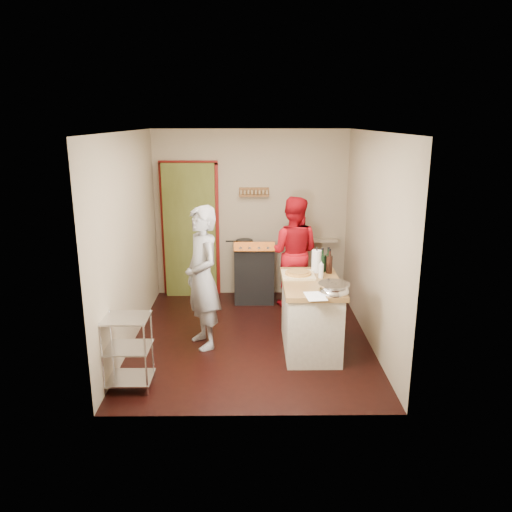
# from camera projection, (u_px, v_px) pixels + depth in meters

# --- Properties ---
(floor) EXTENTS (3.50, 3.50, 0.00)m
(floor) POSITION_uv_depth(u_px,v_px,m) (251.00, 338.00, 6.46)
(floor) COLOR black
(floor) RESTS_ON ground
(back_wall) EXTENTS (3.00, 0.44, 2.60)m
(back_wall) POSITION_uv_depth(u_px,v_px,m) (210.00, 224.00, 7.87)
(back_wall) COLOR gray
(back_wall) RESTS_ON ground
(left_wall) EXTENTS (0.04, 3.50, 2.60)m
(left_wall) POSITION_uv_depth(u_px,v_px,m) (128.00, 241.00, 6.10)
(left_wall) COLOR gray
(left_wall) RESTS_ON ground
(right_wall) EXTENTS (0.04, 3.50, 2.60)m
(right_wall) POSITION_uv_depth(u_px,v_px,m) (373.00, 240.00, 6.13)
(right_wall) COLOR gray
(right_wall) RESTS_ON ground
(ceiling) EXTENTS (3.00, 3.50, 0.02)m
(ceiling) POSITION_uv_depth(u_px,v_px,m) (250.00, 131.00, 5.76)
(ceiling) COLOR white
(ceiling) RESTS_ON back_wall
(stove) EXTENTS (0.60, 0.63, 1.00)m
(stove) POSITION_uv_depth(u_px,v_px,m) (254.00, 272.00, 7.71)
(stove) COLOR black
(stove) RESTS_ON ground
(wire_shelving) EXTENTS (0.48, 0.40, 0.80)m
(wire_shelving) POSITION_uv_depth(u_px,v_px,m) (128.00, 349.00, 5.17)
(wire_shelving) COLOR silver
(wire_shelving) RESTS_ON ground
(island) EXTENTS (0.71, 1.27, 1.19)m
(island) POSITION_uv_depth(u_px,v_px,m) (311.00, 313.00, 6.04)
(island) COLOR beige
(island) RESTS_ON ground
(person_stripe) EXTENTS (0.67, 0.76, 1.76)m
(person_stripe) POSITION_uv_depth(u_px,v_px,m) (202.00, 278.00, 6.04)
(person_stripe) COLOR #B5B4BA
(person_stripe) RESTS_ON ground
(person_red) EXTENTS (0.93, 0.79, 1.66)m
(person_red) POSITION_uv_depth(u_px,v_px,m) (293.00, 252.00, 7.40)
(person_red) COLOR red
(person_red) RESTS_ON ground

